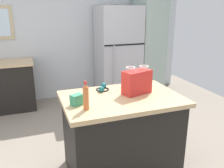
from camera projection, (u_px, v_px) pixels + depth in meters
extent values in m
plane|color=gray|center=(100.00, 164.00, 2.91)|extent=(6.19, 6.19, 0.00)
cube|color=silver|center=(61.00, 34.00, 4.79)|extent=(5.16, 0.10, 2.59)
cube|color=black|center=(121.00, 137.00, 2.69)|extent=(1.16, 0.76, 0.86)
cube|color=tan|center=(122.00, 99.00, 2.55)|extent=(1.24, 0.84, 0.05)
cube|color=#B7B7BC|center=(118.00, 53.00, 4.85)|extent=(0.81, 0.70, 1.83)
cube|color=black|center=(125.00, 45.00, 4.47)|extent=(0.80, 0.01, 0.02)
cylinder|color=#B7B7BC|center=(114.00, 67.00, 4.49)|extent=(0.02, 0.02, 0.82)
cube|color=#9EB2A8|center=(149.00, 40.00, 5.00)|extent=(0.50, 0.67, 2.29)
cube|color=red|center=(137.00, 82.00, 2.61)|extent=(0.34, 0.23, 0.26)
torus|color=white|center=(131.00, 68.00, 2.53)|extent=(0.13, 0.13, 0.01)
torus|color=white|center=(144.00, 66.00, 2.58)|extent=(0.13, 0.13, 0.01)
cube|color=#388E66|center=(77.00, 100.00, 2.32)|extent=(0.14, 0.12, 0.11)
cylinder|color=#C66633|center=(86.00, 98.00, 2.19)|extent=(0.05, 0.05, 0.22)
cone|color=#C66633|center=(85.00, 86.00, 2.16)|extent=(0.05, 0.05, 0.03)
cylinder|color=red|center=(85.00, 83.00, 2.15)|extent=(0.02, 0.02, 0.02)
torus|color=black|center=(103.00, 89.00, 2.75)|extent=(0.20, 0.20, 0.01)
sphere|color=#19666B|center=(101.00, 89.00, 2.67)|extent=(0.06, 0.06, 0.06)
sphere|color=#19666B|center=(104.00, 85.00, 2.80)|extent=(0.06, 0.06, 0.06)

